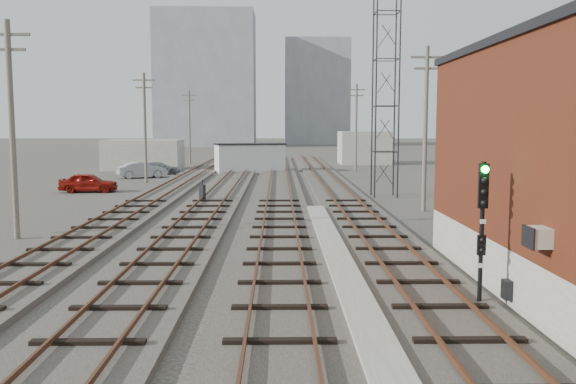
{
  "coord_description": "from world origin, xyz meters",
  "views": [
    {
      "loc": [
        -1.51,
        -5.33,
        4.74
      ],
      "look_at": [
        -1.17,
        17.82,
        2.2
      ],
      "focal_mm": 38.0,
      "sensor_mm": 36.0,
      "label": 1
    }
  ],
  "objects_px": {
    "switch_stand": "(202,193)",
    "site_trailer": "(250,158)",
    "signal_mast": "(482,224)",
    "car_silver": "(142,170)",
    "car_red": "(89,183)",
    "car_grey": "(159,168)"
  },
  "relations": [
    {
      "from": "signal_mast",
      "to": "site_trailer",
      "type": "relative_size",
      "value": 0.51
    },
    {
      "from": "car_grey",
      "to": "car_silver",
      "type": "bearing_deg",
      "value": 161.74
    },
    {
      "from": "switch_stand",
      "to": "site_trailer",
      "type": "relative_size",
      "value": 0.17
    },
    {
      "from": "signal_mast",
      "to": "site_trailer",
      "type": "bearing_deg",
      "value": 100.0
    },
    {
      "from": "switch_stand",
      "to": "car_grey",
      "type": "xyz_separation_m",
      "value": [
        -6.95,
        22.03,
        -0.03
      ]
    },
    {
      "from": "car_red",
      "to": "car_silver",
      "type": "distance_m",
      "value": 12.0
    },
    {
      "from": "car_grey",
      "to": "switch_stand",
      "type": "bearing_deg",
      "value": -169.6
    },
    {
      "from": "signal_mast",
      "to": "car_silver",
      "type": "distance_m",
      "value": 43.7
    },
    {
      "from": "signal_mast",
      "to": "site_trailer",
      "type": "distance_m",
      "value": 47.12
    },
    {
      "from": "signal_mast",
      "to": "car_red",
      "type": "relative_size",
      "value": 0.95
    },
    {
      "from": "signal_mast",
      "to": "car_silver",
      "type": "height_order",
      "value": "signal_mast"
    },
    {
      "from": "car_red",
      "to": "car_grey",
      "type": "relative_size",
      "value": 0.99
    },
    {
      "from": "switch_stand",
      "to": "car_silver",
      "type": "xyz_separation_m",
      "value": [
        -7.73,
        18.04,
        0.1
      ]
    },
    {
      "from": "site_trailer",
      "to": "switch_stand",
      "type": "bearing_deg",
      "value": -109.35
    },
    {
      "from": "switch_stand",
      "to": "car_silver",
      "type": "distance_m",
      "value": 19.63
    },
    {
      "from": "car_silver",
      "to": "car_grey",
      "type": "distance_m",
      "value": 4.07
    },
    {
      "from": "switch_stand",
      "to": "car_red",
      "type": "height_order",
      "value": "switch_stand"
    },
    {
      "from": "signal_mast",
      "to": "site_trailer",
      "type": "height_order",
      "value": "signal_mast"
    },
    {
      "from": "switch_stand",
      "to": "car_grey",
      "type": "distance_m",
      "value": 23.1
    },
    {
      "from": "car_silver",
      "to": "car_grey",
      "type": "bearing_deg",
      "value": -37.22
    },
    {
      "from": "site_trailer",
      "to": "car_grey",
      "type": "relative_size",
      "value": 1.85
    },
    {
      "from": "car_red",
      "to": "car_grey",
      "type": "height_order",
      "value": "car_red"
    }
  ]
}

